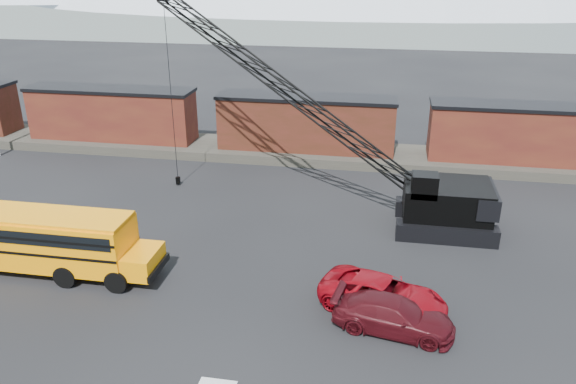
# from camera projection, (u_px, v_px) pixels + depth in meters

# --- Properties ---
(ground) EXTENTS (160.00, 160.00, 0.00)m
(ground) POSITION_uv_depth(u_px,v_px,m) (232.00, 322.00, 24.24)
(ground) COLOR black
(ground) RESTS_ON ground
(gravel_berm) EXTENTS (120.00, 5.00, 0.70)m
(gravel_berm) POSITION_uv_depth(u_px,v_px,m) (306.00, 153.00, 44.07)
(gravel_berm) COLOR #48443B
(gravel_berm) RESTS_ON ground
(boxcar_west_near) EXTENTS (13.70, 3.10, 4.17)m
(boxcar_west_near) POSITION_uv_depth(u_px,v_px,m) (112.00, 114.00, 45.71)
(boxcar_west_near) COLOR #441613
(boxcar_west_near) RESTS_ON gravel_berm
(boxcar_mid) EXTENTS (13.70, 3.10, 4.17)m
(boxcar_mid) POSITION_uv_depth(u_px,v_px,m) (306.00, 123.00, 43.14)
(boxcar_mid) COLOR #501E16
(boxcar_mid) RESTS_ON gravel_berm
(boxcar_east_near) EXTENTS (13.70, 3.10, 4.17)m
(boxcar_east_near) POSITION_uv_depth(u_px,v_px,m) (525.00, 133.00, 40.56)
(boxcar_east_near) COLOR #441613
(boxcar_east_near) RESTS_ON gravel_berm
(school_bus) EXTENTS (11.65, 2.65, 3.19)m
(school_bus) POSITION_uv_depth(u_px,v_px,m) (39.00, 239.00, 27.48)
(school_bus) COLOR #FF9205
(school_bus) RESTS_ON ground
(red_pickup) EXTENTS (6.17, 4.28, 1.57)m
(red_pickup) POSITION_uv_depth(u_px,v_px,m) (383.00, 295.00, 24.72)
(red_pickup) COLOR maroon
(red_pickup) RESTS_ON ground
(maroon_suv) EXTENTS (5.38, 2.91, 1.48)m
(maroon_suv) POSITION_uv_depth(u_px,v_px,m) (394.00, 315.00, 23.44)
(maroon_suv) COLOR #3F0B11
(maroon_suv) RESTS_ON ground
(crawler_crane) EXTENTS (20.77, 6.33, 12.89)m
(crawler_crane) POSITION_uv_depth(u_px,v_px,m) (292.00, 93.00, 32.98)
(crawler_crane) COLOR black
(crawler_crane) RESTS_ON ground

